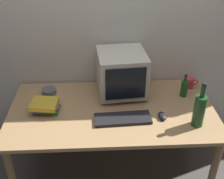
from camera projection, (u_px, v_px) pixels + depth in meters
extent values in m
plane|color=#56514C|center=(112.00, 172.00, 2.62)|extent=(6.00, 6.00, 0.00)
cube|color=silver|center=(109.00, 23.00, 2.37)|extent=(4.00, 0.08, 2.50)
cube|color=tan|center=(112.00, 110.00, 2.25)|extent=(1.61, 0.85, 0.03)
cylinder|color=olive|center=(213.00, 175.00, 2.16)|extent=(0.06, 0.06, 0.69)
cylinder|color=olive|center=(32.00, 121.00, 2.72)|extent=(0.06, 0.06, 0.69)
cylinder|color=olive|center=(186.00, 116.00, 2.78)|extent=(0.06, 0.06, 0.69)
cube|color=beige|center=(121.00, 91.00, 2.43)|extent=(0.30, 0.26, 0.03)
cube|color=beige|center=(122.00, 72.00, 2.34)|extent=(0.41, 0.41, 0.34)
cube|color=black|center=(126.00, 84.00, 2.17)|extent=(0.31, 0.03, 0.27)
cube|color=black|center=(123.00, 119.00, 2.12)|extent=(0.43, 0.17, 0.02)
ellipsoid|color=black|center=(162.00, 116.00, 2.14)|extent=(0.07, 0.10, 0.04)
cylinder|color=#1E4C23|center=(199.00, 111.00, 2.01)|extent=(0.08, 0.08, 0.24)
cylinder|color=#1E4C23|center=(203.00, 92.00, 1.93)|extent=(0.03, 0.03, 0.08)
sphere|color=#262626|center=(204.00, 85.00, 1.90)|extent=(0.04, 0.04, 0.04)
cylinder|color=#1E4C23|center=(184.00, 89.00, 2.37)|extent=(0.06, 0.06, 0.14)
cylinder|color=#1E4C23|center=(186.00, 79.00, 2.32)|extent=(0.02, 0.02, 0.05)
sphere|color=#262626|center=(186.00, 75.00, 2.30)|extent=(0.02, 0.02, 0.02)
cube|color=#33894C|center=(47.00, 109.00, 2.21)|extent=(0.20, 0.14, 0.03)
cube|color=#843893|center=(46.00, 106.00, 2.20)|extent=(0.21, 0.16, 0.03)
cube|color=gold|center=(44.00, 104.00, 2.17)|extent=(0.22, 0.19, 0.04)
cylinder|color=#CC383D|center=(189.00, 83.00, 2.50)|extent=(0.08, 0.08, 0.09)
torus|color=#CC383D|center=(195.00, 82.00, 2.50)|extent=(0.06, 0.01, 0.06)
cylinder|color=#595B66|center=(49.00, 91.00, 2.42)|extent=(0.12, 0.12, 0.04)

